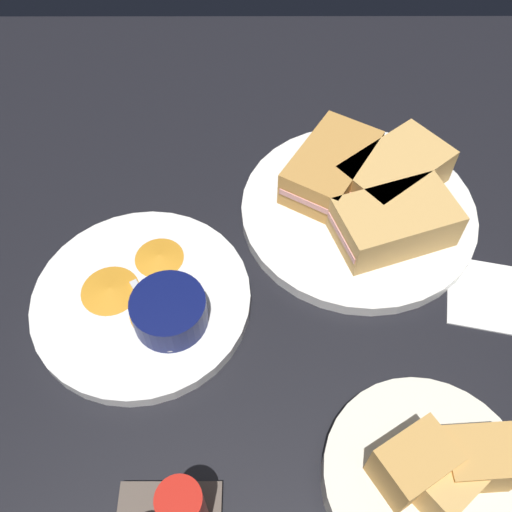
% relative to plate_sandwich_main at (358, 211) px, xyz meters
% --- Properties ---
extents(ground_plane, '(1.10, 1.10, 0.03)m').
position_rel_plate_sandwich_main_xyz_m(ground_plane, '(0.06, 0.12, -0.02)').
color(ground_plane, black).
extents(plate_sandwich_main, '(0.28, 0.28, 0.02)m').
position_rel_plate_sandwich_main_xyz_m(plate_sandwich_main, '(0.00, 0.00, 0.00)').
color(plate_sandwich_main, white).
rests_on(plate_sandwich_main, ground_plane).
extents(sandwich_half_near, '(0.15, 0.11, 0.05)m').
position_rel_plate_sandwich_main_xyz_m(sandwich_half_near, '(-0.03, 0.04, 0.03)').
color(sandwich_half_near, tan).
rests_on(sandwich_half_near, plate_sandwich_main).
extents(sandwich_half_far, '(0.15, 0.14, 0.05)m').
position_rel_plate_sandwich_main_xyz_m(sandwich_half_far, '(-0.04, -0.03, 0.03)').
color(sandwich_half_far, tan).
rests_on(sandwich_half_far, plate_sandwich_main).
extents(sandwich_half_extra, '(0.13, 0.15, 0.05)m').
position_rel_plate_sandwich_main_xyz_m(sandwich_half_extra, '(0.03, -0.04, 0.03)').
color(sandwich_half_extra, '#C68C42').
rests_on(sandwich_half_extra, plate_sandwich_main).
extents(ramekin_dark_sauce, '(0.06, 0.06, 0.04)m').
position_rel_plate_sandwich_main_xyz_m(ramekin_dark_sauce, '(0.03, -0.06, 0.03)').
color(ramekin_dark_sauce, navy).
rests_on(ramekin_dark_sauce, plate_sandwich_main).
extents(spoon_by_dark_ramekin, '(0.06, 0.09, 0.01)m').
position_rel_plate_sandwich_main_xyz_m(spoon_by_dark_ramekin, '(0.00, -0.01, 0.01)').
color(spoon_by_dark_ramekin, silver).
rests_on(spoon_by_dark_ramekin, plate_sandwich_main).
extents(plate_chips_companion, '(0.24, 0.24, 0.02)m').
position_rel_plate_sandwich_main_xyz_m(plate_chips_companion, '(0.25, 0.12, 0.00)').
color(plate_chips_companion, white).
rests_on(plate_chips_companion, ground_plane).
extents(ramekin_light_gravy, '(0.08, 0.08, 0.04)m').
position_rel_plate_sandwich_main_xyz_m(ramekin_light_gravy, '(0.21, 0.15, 0.03)').
color(ramekin_light_gravy, '#0C144C').
rests_on(ramekin_light_gravy, plate_chips_companion).
extents(spoon_by_gravy_ramekin, '(0.06, 0.09, 0.01)m').
position_rel_plate_sandwich_main_xyz_m(spoon_by_gravy_ramekin, '(0.22, 0.17, 0.01)').
color(spoon_by_gravy_ramekin, silver).
rests_on(spoon_by_gravy_ramekin, plate_chips_companion).
extents(plantain_chip_scatter, '(0.13, 0.14, 0.01)m').
position_rel_plate_sandwich_main_xyz_m(plantain_chip_scatter, '(0.25, 0.12, 0.01)').
color(plantain_chip_scatter, orange).
rests_on(plantain_chip_scatter, plate_chips_companion).
extents(bread_basket_rear, '(0.18, 0.18, 0.08)m').
position_rel_plate_sandwich_main_xyz_m(bread_basket_rear, '(-0.03, 0.31, 0.02)').
color(bread_basket_rear, silver).
rests_on(bread_basket_rear, ground_plane).
extents(paper_napkin_folded, '(0.13, 0.11, 0.00)m').
position_rel_plate_sandwich_main_xyz_m(paper_napkin_folded, '(-0.14, 0.11, -0.01)').
color(paper_napkin_folded, white).
rests_on(paper_napkin_folded, ground_plane).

